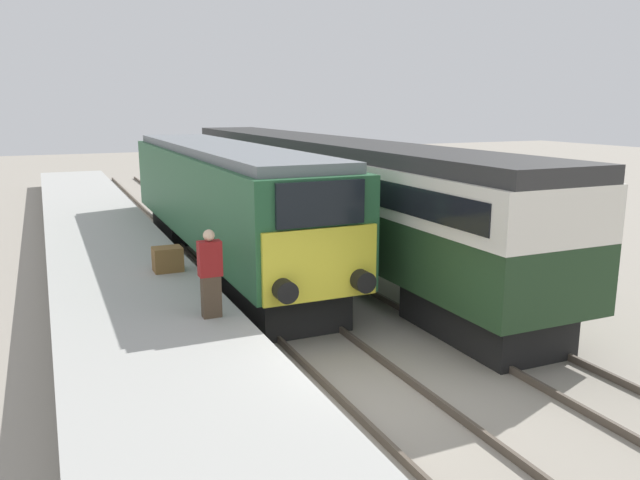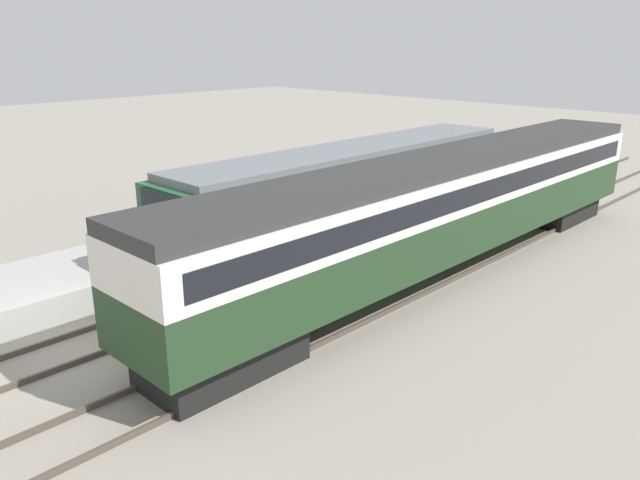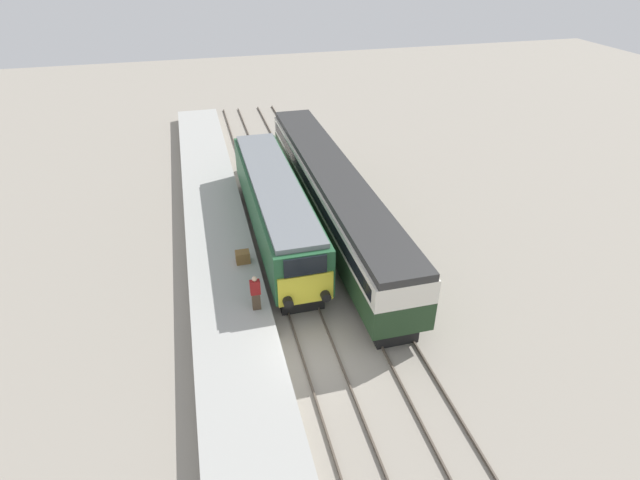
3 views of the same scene
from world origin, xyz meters
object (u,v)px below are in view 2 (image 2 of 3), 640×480
person_on_platform (136,236)px  luggage_crate (238,227)px  passenger_carriage (444,202)px  locomotive (353,194)px

person_on_platform → luggage_crate: 3.86m
person_on_platform → passenger_carriage: bearing=53.2°
locomotive → person_on_platform: locomotive is taller
locomotive → person_on_platform: (-2.16, -7.06, -0.40)m
passenger_carriage → luggage_crate: passenger_carriage is taller
person_on_platform → luggage_crate: bearing=91.9°
passenger_carriage → luggage_crate: size_ratio=31.00×
luggage_crate → locomotive: bearing=54.8°
person_on_platform → luggage_crate: person_on_platform is taller
passenger_carriage → person_on_platform: bearing=-126.8°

